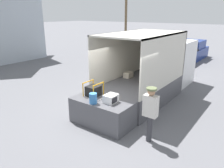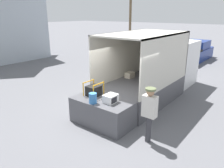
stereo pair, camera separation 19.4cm
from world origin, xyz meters
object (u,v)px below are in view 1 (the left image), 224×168
(portable_generator, at_px, (94,90))
(orange_bucket, at_px, (93,98))
(pickup_truck_blue, at_px, (189,52))
(box_truck, at_px, (158,72))
(utility_pole, at_px, (126,14))
(worker_person, at_px, (150,109))
(microwave, at_px, (111,99))

(portable_generator, relative_size, orange_bucket, 1.68)
(orange_bucket, xyz_separation_m, pickup_truck_blue, (13.96, 1.19, -0.46))
(portable_generator, relative_size, pickup_truck_blue, 0.11)
(box_truck, relative_size, utility_pole, 0.94)
(box_truck, height_order, utility_pole, utility_pole)
(box_truck, bearing_deg, portable_generator, 173.01)
(orange_bucket, distance_m, worker_person, 1.98)
(portable_generator, height_order, orange_bucket, portable_generator)
(utility_pole, bearing_deg, orange_bucket, -150.25)
(microwave, bearing_deg, box_truck, 4.81)
(microwave, height_order, worker_person, worker_person)
(box_truck, height_order, microwave, box_truck)
(worker_person, distance_m, utility_pole, 20.02)
(orange_bucket, bearing_deg, portable_generator, 39.34)
(utility_pole, bearing_deg, microwave, -148.48)
(microwave, distance_m, orange_bucket, 0.61)
(microwave, bearing_deg, portable_generator, 79.73)
(box_truck, relative_size, pickup_truck_blue, 1.26)
(portable_generator, xyz_separation_m, orange_bucket, (-0.59, -0.48, -0.01))
(box_truck, relative_size, worker_person, 3.76)
(microwave, relative_size, pickup_truck_blue, 0.09)
(worker_person, height_order, utility_pole, utility_pole)
(box_truck, xyz_separation_m, orange_bucket, (-4.96, 0.05, 0.11))
(box_truck, bearing_deg, pickup_truck_blue, 7.87)
(utility_pole, bearing_deg, worker_person, -144.79)
(orange_bucket, bearing_deg, box_truck, -0.61)
(box_truck, distance_m, orange_bucket, 4.96)
(orange_bucket, xyz_separation_m, utility_pole, (16.63, 9.51, 2.60))
(microwave, xyz_separation_m, orange_bucket, (-0.42, 0.43, 0.04))
(portable_generator, bearing_deg, worker_person, -94.04)
(portable_generator, distance_m, worker_person, 2.43)
(box_truck, distance_m, utility_pole, 15.33)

